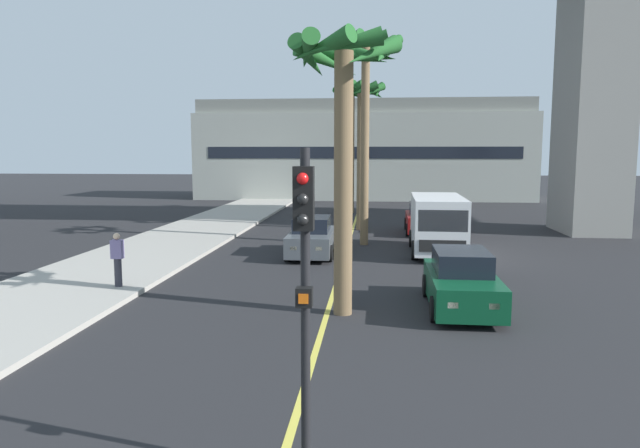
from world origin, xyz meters
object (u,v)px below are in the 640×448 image
(palm_tree_farthest_median, at_px, (361,111))
(pedestrian_mid_block, at_px, (118,259))
(palm_tree_near_median, at_px, (365,72))
(car_queue_front, at_px, (312,238))
(traffic_light_median_near, at_px, (305,271))
(car_queue_second, at_px, (461,282))
(delivery_van, at_px, (437,223))
(car_queue_third, at_px, (423,219))
(palm_tree_far_median, at_px, (343,95))
(palm_tree_mid_median, at_px, (351,116))

(palm_tree_farthest_median, distance_m, pedestrian_mid_block, 16.94)
(palm_tree_near_median, bearing_deg, palm_tree_farthest_median, 93.56)
(car_queue_front, relative_size, traffic_light_median_near, 0.98)
(palm_tree_near_median, relative_size, palm_tree_farthest_median, 1.18)
(car_queue_front, bearing_deg, pedestrian_mid_block, -127.75)
(car_queue_second, bearing_deg, delivery_van, 88.40)
(car_queue_third, bearing_deg, traffic_light_median_near, -98.17)
(delivery_van, height_order, pedestrian_mid_block, delivery_van)
(car_queue_second, distance_m, palm_tree_farthest_median, 16.81)
(palm_tree_far_median, xyz_separation_m, pedestrian_mid_block, (-6.83, 1.78, -4.56))
(delivery_van, relative_size, palm_tree_mid_median, 0.61)
(car_queue_third, height_order, traffic_light_median_near, traffic_light_median_near)
(delivery_van, distance_m, palm_tree_near_median, 7.35)
(car_queue_second, xyz_separation_m, palm_tree_far_median, (-3.13, -0.80, 4.84))
(pedestrian_mid_block, bearing_deg, car_queue_second, -5.63)
(car_queue_third, height_order, palm_tree_mid_median, palm_tree_mid_median)
(traffic_light_median_near, bearing_deg, car_queue_third, 81.83)
(pedestrian_mid_block, bearing_deg, palm_tree_far_median, -14.60)
(palm_tree_near_median, bearing_deg, car_queue_third, 53.95)
(car_queue_second, distance_m, car_queue_third, 14.65)
(palm_tree_mid_median, distance_m, pedestrian_mid_block, 24.62)
(car_queue_second, bearing_deg, palm_tree_near_median, 104.89)
(car_queue_third, relative_size, palm_tree_farthest_median, 0.52)
(car_queue_front, distance_m, palm_tree_farthest_median, 9.89)
(delivery_van, bearing_deg, car_queue_third, 90.66)
(car_queue_front, relative_size, pedestrian_mid_block, 2.54)
(delivery_van, distance_m, traffic_light_median_near, 17.35)
(palm_tree_far_median, bearing_deg, pedestrian_mid_block, 165.40)
(car_queue_second, distance_m, palm_tree_far_median, 5.82)
(palm_tree_near_median, distance_m, palm_tree_farthest_median, 5.15)
(delivery_van, xyz_separation_m, palm_tree_farthest_median, (-3.35, 7.04, 5.04))
(car_queue_front, bearing_deg, traffic_light_median_near, -83.93)
(car_queue_second, height_order, palm_tree_near_median, palm_tree_near_median)
(delivery_van, bearing_deg, palm_tree_near_median, 145.83)
(palm_tree_far_median, height_order, palm_tree_farthest_median, palm_tree_farthest_median)
(palm_tree_near_median, relative_size, palm_tree_far_median, 1.31)
(palm_tree_farthest_median, bearing_deg, car_queue_third, -15.07)
(palm_tree_mid_median, distance_m, palm_tree_far_median, 25.04)
(car_queue_front, xyz_separation_m, car_queue_third, (5.02, 7.08, 0.00))
(palm_tree_far_median, bearing_deg, palm_tree_mid_median, 92.01)
(car_queue_front, height_order, car_queue_second, same)
(car_queue_front, xyz_separation_m, traffic_light_median_near, (1.70, -16.03, 1.99))
(palm_tree_farthest_median, height_order, pedestrian_mid_block, palm_tree_farthest_median)
(palm_tree_mid_median, bearing_deg, car_queue_front, -92.92)
(car_queue_front, bearing_deg, car_queue_third, 54.65)
(car_queue_second, relative_size, pedestrian_mid_block, 2.54)
(delivery_van, relative_size, traffic_light_median_near, 1.26)
(car_queue_front, bearing_deg, palm_tree_far_median, -78.36)
(car_queue_third, xyz_separation_m, palm_tree_farthest_median, (-3.28, 0.88, 5.60))
(palm_tree_mid_median, xyz_separation_m, palm_tree_farthest_median, (0.89, -8.67, -0.27))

